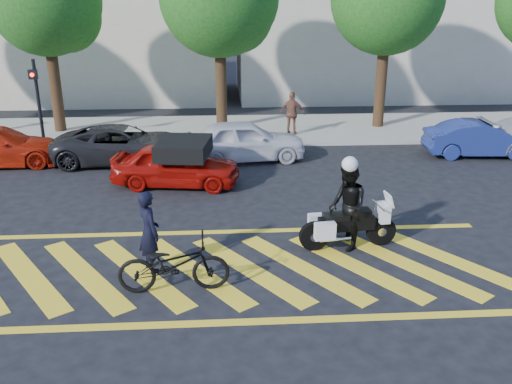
{
  "coord_description": "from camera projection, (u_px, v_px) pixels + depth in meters",
  "views": [
    {
      "loc": [
        0.01,
        -9.85,
        5.26
      ],
      "look_at": [
        0.75,
        1.73,
        1.05
      ],
      "focal_mm": 38.0,
      "sensor_mm": 36.0,
      "label": 1
    }
  ],
  "objects": [
    {
      "name": "parked_right",
      "position": [
        480.0,
        139.0,
        18.68
      ],
      "size": [
        3.82,
        1.61,
        1.23
      ],
      "primitive_type": "imported",
      "rotation": [
        0.0,
        0.0,
        1.48
      ],
      "color": "navy",
      "rests_on": "ground"
    },
    {
      "name": "crosswalk",
      "position": [
        223.0,
        270.0,
        11.03
      ],
      "size": [
        12.33,
        4.0,
        0.01
      ],
      "color": "yellow",
      "rests_on": "ground"
    },
    {
      "name": "bicycle",
      "position": [
        174.0,
        265.0,
        10.09
      ],
      "size": [
        2.11,
        0.82,
        1.09
      ],
      "primitive_type": "imported",
      "rotation": [
        0.0,
        0.0,
        1.62
      ],
      "color": "black",
      "rests_on": "ground"
    },
    {
      "name": "ground",
      "position": [
        225.0,
        270.0,
        11.04
      ],
      "size": [
        90.0,
        90.0,
        0.0
      ],
      "primitive_type": "plane",
      "color": "black",
      "rests_on": "ground"
    },
    {
      "name": "police_motorcycle",
      "position": [
        347.0,
        225.0,
        11.87
      ],
      "size": [
        2.21,
        0.75,
        0.97
      ],
      "rotation": [
        0.0,
        0.0,
        0.12
      ],
      "color": "black",
      "rests_on": "ground"
    },
    {
      "name": "tree_center",
      "position": [
        223.0,
        0.0,
        20.62
      ],
      "size": [
        4.6,
        4.6,
        7.56
      ],
      "color": "black",
      "rests_on": "ground"
    },
    {
      "name": "tree_right",
      "position": [
        390.0,
        2.0,
        21.03
      ],
      "size": [
        4.4,
        4.4,
        7.41
      ],
      "color": "black",
      "rests_on": "ground"
    },
    {
      "name": "officer_moto",
      "position": [
        347.0,
        207.0,
        11.72
      ],
      "size": [
        0.84,
        1.02,
        1.93
      ],
      "primitive_type": "imported",
      "rotation": [
        0.0,
        0.0,
        -1.45
      ],
      "color": "black",
      "rests_on": "ground"
    },
    {
      "name": "parked_mid_left",
      "position": [
        123.0,
        145.0,
        17.94
      ],
      "size": [
        4.5,
        2.1,
        1.25
      ],
      "primitive_type": "imported",
      "rotation": [
        0.0,
        0.0,
        1.56
      ],
      "color": "black",
      "rests_on": "ground"
    },
    {
      "name": "tree_left",
      "position": [
        49.0,
        3.0,
        20.27
      ],
      "size": [
        4.2,
        4.2,
        7.26
      ],
      "color": "black",
      "rests_on": "ground"
    },
    {
      "name": "parked_mid_right",
      "position": [
        244.0,
        141.0,
        18.16
      ],
      "size": [
        4.23,
        2.12,
        1.38
      ],
      "primitive_type": "imported",
      "rotation": [
        0.0,
        0.0,
        1.69
      ],
      "color": "silver",
      "rests_on": "ground"
    },
    {
      "name": "building_left",
      "position": [
        68.0,
        1.0,
        28.55
      ],
      "size": [
        16.0,
        8.0,
        10.0
      ],
      "primitive_type": "cube",
      "color": "beige",
      "rests_on": "ground"
    },
    {
      "name": "signal_pole",
      "position": [
        37.0,
        96.0,
        19.13
      ],
      "size": [
        0.28,
        0.43,
        3.2
      ],
      "color": "black",
      "rests_on": "ground"
    },
    {
      "name": "pedestrian_right",
      "position": [
        292.0,
        113.0,
        20.95
      ],
      "size": [
        1.04,
        0.63,
        1.66
      ],
      "primitive_type": "imported",
      "rotation": [
        0.0,
        0.0,
        2.9
      ],
      "color": "brown",
      "rests_on": "sidewalk"
    },
    {
      "name": "red_convertible",
      "position": [
        176.0,
        165.0,
        15.77
      ],
      "size": [
        3.86,
        1.98,
        1.26
      ],
      "primitive_type": "imported",
      "rotation": [
        0.0,
        0.0,
        1.43
      ],
      "color": "#9D0C07",
      "rests_on": "ground"
    },
    {
      "name": "sidewalk",
      "position": [
        222.0,
        130.0,
        22.27
      ],
      "size": [
        60.0,
        5.0,
        0.15
      ],
      "primitive_type": "cube",
      "color": "#9E998E",
      "rests_on": "ground"
    },
    {
      "name": "officer_bike",
      "position": [
        149.0,
        232.0,
        10.74
      ],
      "size": [
        0.66,
        0.74,
        1.71
      ],
      "primitive_type": "imported",
      "rotation": [
        0.0,
        0.0,
        2.08
      ],
      "color": "black",
      "rests_on": "ground"
    }
  ]
}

